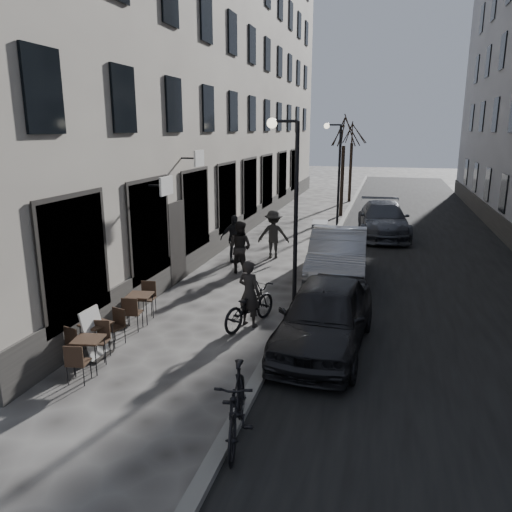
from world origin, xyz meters
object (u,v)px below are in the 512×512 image
at_px(sign_board, 95,338).
at_px(car_far, 383,220).
at_px(tree_near, 344,132).
at_px(bistro_set_a, 89,351).
at_px(streetlamp_near, 290,190).
at_px(utility_cabinet, 319,242).
at_px(pedestrian_mid, 274,234).
at_px(moped, 237,406).
at_px(pedestrian_near, 240,247).
at_px(bicycle, 249,306).
at_px(bistro_set_b, 97,335).
at_px(tree_far, 352,131).
at_px(car_near, 325,316).
at_px(streetlamp_far, 336,163).
at_px(bistro_set_c, 140,305).
at_px(pedestrian_far, 234,238).
at_px(car_mid, 338,256).

relative_size(sign_board, car_far, 0.20).
bearing_deg(tree_near, bistro_set_a, -98.81).
distance_m(streetlamp_near, utility_cabinet, 5.09).
height_order(pedestrian_mid, moped, pedestrian_mid).
height_order(streetlamp_near, pedestrian_near, streetlamp_near).
relative_size(sign_board, bicycle, 0.55).
height_order(tree_near, bistro_set_a, tree_near).
bearing_deg(bistro_set_b, tree_far, 98.33).
distance_m(streetlamp_near, bistro_set_a, 6.73).
xyz_separation_m(utility_cabinet, moped, (0.25, -11.30, -0.15)).
relative_size(bistro_set_a, moped, 0.71).
bearing_deg(bistro_set_a, tree_far, 73.92).
bearing_deg(car_near, moped, -99.93).
xyz_separation_m(sign_board, car_near, (4.71, 1.71, 0.33)).
relative_size(tree_near, moped, 2.87).
height_order(streetlamp_far, utility_cabinet, streetlamp_far).
bearing_deg(pedestrian_near, pedestrian_mid, -89.20).
xyz_separation_m(sign_board, pedestrian_near, (1.14, 7.08, 0.46)).
bearing_deg(bistro_set_b, pedestrian_near, 95.87).
xyz_separation_m(bistro_set_c, pedestrian_near, (1.19, 4.96, 0.46)).
distance_m(car_near, car_far, 12.92).
bearing_deg(pedestrian_far, tree_near, 48.86).
relative_size(sign_board, car_mid, 0.22).
distance_m(bistro_set_b, bistro_set_c, 1.92).
xyz_separation_m(bicycle, car_far, (3.04, 12.01, 0.25)).
height_order(pedestrian_far, moped, pedestrian_far).
xyz_separation_m(bistro_set_a, car_far, (5.55, 15.15, 0.35)).
xyz_separation_m(streetlamp_near, moped, (0.52, -6.82, -2.56)).
distance_m(bistro_set_a, bistro_set_c, 2.70).
relative_size(bistro_set_b, utility_cabinet, 0.95).
xyz_separation_m(bistro_set_c, pedestrian_far, (0.54, 6.36, 0.43)).
relative_size(tree_far, bistro_set_a, 4.02).
xyz_separation_m(tree_near, utility_cabinet, (0.20, -10.53, -3.91)).
height_order(streetlamp_far, bistro_set_b, streetlamp_far).
distance_m(tree_far, pedestrian_near, 19.19).
xyz_separation_m(streetlamp_near, pedestrian_near, (-2.15, 2.32, -2.26)).
distance_m(tree_far, car_far, 12.08).
xyz_separation_m(tree_far, car_mid, (1.10, -18.77, -3.83)).
relative_size(streetlamp_near, car_far, 0.96).
relative_size(tree_near, sign_board, 5.23).
xyz_separation_m(tree_near, car_far, (2.40, -5.18, -3.89)).
xyz_separation_m(bistro_set_b, pedestrian_mid, (1.87, 9.20, 0.50)).
relative_size(bistro_set_b, sign_board, 1.32).
distance_m(tree_far, car_mid, 19.19).
xyz_separation_m(sign_board, bicycle, (2.73, 2.57, 0.08)).
relative_size(sign_board, utility_cabinet, 0.72).
xyz_separation_m(sign_board, utility_cabinet, (3.56, 9.24, 0.31)).
relative_size(streetlamp_far, bicycle, 2.57).
height_order(bicycle, moped, moped).
bearing_deg(streetlamp_far, pedestrian_far, -108.65).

